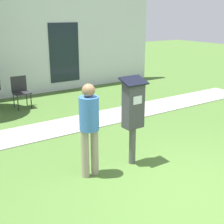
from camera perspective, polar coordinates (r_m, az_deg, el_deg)
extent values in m
plane|color=#476B2D|center=(5.07, 13.12, -14.01)|extent=(40.00, 40.00, 0.00)
cube|color=#A3A099|center=(7.73, -6.80, -2.17)|extent=(12.00, 1.10, 0.02)
cube|color=silver|center=(10.57, -16.09, 11.53)|extent=(10.00, 0.24, 3.20)
cube|color=#19232D|center=(11.00, -8.70, 10.65)|extent=(1.10, 0.02, 2.00)
cylinder|color=#4C4C4C|center=(5.64, 3.74, -6.10)|extent=(0.12, 0.12, 0.70)
cube|color=#38383D|center=(5.38, 3.90, 1.22)|extent=(0.34, 0.22, 0.80)
cube|color=silver|center=(5.26, 4.69, 2.17)|extent=(0.18, 0.01, 0.14)
cube|color=black|center=(5.28, 3.99, 5.72)|extent=(0.44, 0.31, 0.12)
cylinder|color=gray|center=(5.18, -4.92, -7.68)|extent=(0.13, 0.13, 0.82)
cylinder|color=gray|center=(5.26, -3.20, -7.22)|extent=(0.13, 0.13, 0.82)
cylinder|color=#386BB7|center=(4.97, -4.22, -0.28)|extent=(0.32, 0.32, 0.55)
sphere|color=#8C6647|center=(4.86, -4.32, 3.98)|extent=(0.21, 0.21, 0.21)
cylinder|color=#262628|center=(9.05, -16.81, 1.51)|extent=(0.03, 0.03, 0.42)
cylinder|color=#262628|center=(9.16, -14.55, 1.90)|extent=(0.03, 0.03, 0.42)
cylinder|color=#262628|center=(9.41, -17.51, 2.05)|extent=(0.03, 0.03, 0.42)
cylinder|color=#262628|center=(9.51, -15.33, 2.41)|extent=(0.03, 0.03, 0.42)
cube|color=#262628|center=(9.23, -16.17, 3.34)|extent=(0.44, 0.44, 0.04)
cube|color=#262628|center=(9.36, -16.69, 5.00)|extent=(0.44, 0.04, 0.44)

